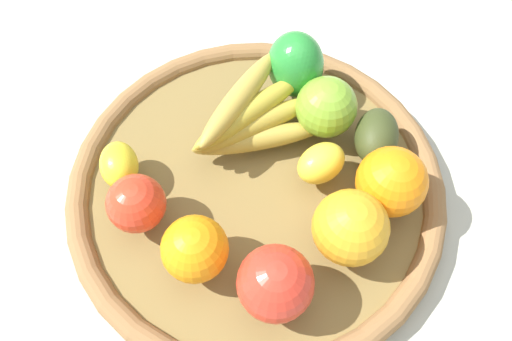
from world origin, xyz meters
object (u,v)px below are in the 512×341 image
orange_2 (391,182)px  lemon_0 (119,165)px  orange_1 (350,228)px  bell_pepper (295,65)px  orange_0 (195,249)px  apple_0 (326,107)px  lemon_1 (321,163)px  avocado (376,136)px  banana_bunch (251,118)px  apple_2 (275,283)px  apple_1 (136,204)px

orange_2 → lemon_0: bearing=18.8°
orange_1 → bell_pepper: bearing=-52.9°
orange_0 → bell_pepper: bell_pepper is taller
apple_0 → orange_0: bearing=75.4°
orange_2 → orange_0: bearing=44.5°
lemon_0 → orange_2: (-0.30, -0.10, 0.02)m
lemon_1 → orange_2: 0.08m
apple_0 → avocado: 0.07m
lemon_1 → avocado: size_ratio=0.80×
banana_bunch → apple_0: bearing=-146.7°
orange_2 → apple_2: bearing=65.9°
orange_1 → apple_1: (0.23, 0.07, -0.01)m
orange_0 → bell_pepper: size_ratio=0.81×
lemon_0 → orange_0: (-0.13, 0.06, 0.01)m
avocado → apple_1: 0.29m
bell_pepper → banana_bunch: bearing=125.3°
lemon_1 → apple_1: size_ratio=0.93×
lemon_1 → banana_bunch: (0.10, -0.02, 0.01)m
orange_0 → apple_1: (0.09, -0.02, -0.00)m
avocado → orange_2: 0.07m
banana_bunch → lemon_0: banana_bunch is taller
lemon_1 → apple_1: 0.22m
apple_2 → apple_1: (0.18, -0.02, -0.01)m
apple_2 → avocado: bearing=-99.5°
banana_bunch → avocado: bearing=-163.3°
banana_bunch → bell_pepper: (-0.02, -0.09, 0.01)m
lemon_1 → banana_bunch: banana_bunch is taller
banana_bunch → orange_0: orange_0 is taller
lemon_0 → apple_0: (-0.20, -0.17, 0.02)m
orange_1 → orange_0: 0.17m
avocado → orange_2: orange_2 is taller
lemon_0 → avocado: 0.31m
bell_pepper → lemon_1: bearing=173.0°
banana_bunch → avocado: banana_bunch is taller
lemon_0 → apple_2: bearing=165.4°
banana_bunch → apple_1: 0.17m
apple_2 → avocado: 0.23m
lemon_1 → orange_1: orange_1 is taller
lemon_1 → apple_1: apple_1 is taller
bell_pepper → lemon_0: bearing=104.5°
apple_2 → orange_2: orange_2 is taller
apple_2 → apple_0: 0.23m
orange_0 → lemon_0: bearing=-23.8°
orange_0 → orange_1: bearing=-147.8°
apple_2 → orange_0: bearing=0.3°
lemon_0 → apple_0: size_ratio=0.80×
apple_1 → apple_0: bearing=-124.7°
lemon_0 → orange_2: orange_2 is taller
lemon_1 → orange_2: (-0.08, 0.00, 0.02)m
apple_0 → apple_2: bearing=97.9°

